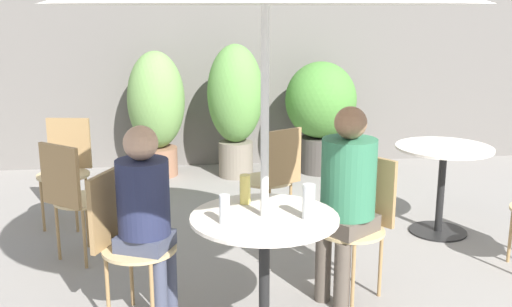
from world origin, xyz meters
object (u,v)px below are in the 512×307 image
(cafe_table_far, at_px, (442,170))
(beer_glass_0, at_px, (245,189))
(bistro_chair_2, at_px, (66,161))
(potted_plant_2, at_px, (321,107))
(cafe_table_near, at_px, (264,248))
(potted_plant_1, at_px, (235,102))
(beer_glass_1, at_px, (225,209))
(bistro_chair_3, at_px, (72,191))
(bistro_chair_5, at_px, (274,172))
(bistro_chair_0, at_px, (361,213))
(seated_person_0, at_px, (347,188))
(seated_person_1, at_px, (146,207))
(potted_plant_0, at_px, (156,108))
(bistro_chair_1, at_px, (123,232))
(beer_glass_2, at_px, (309,202))

(cafe_table_far, bearing_deg, beer_glass_0, -144.26)
(bistro_chair_2, relative_size, potted_plant_2, 0.72)
(cafe_table_near, distance_m, potted_plant_1, 3.40)
(beer_glass_0, bearing_deg, beer_glass_1, -113.78)
(bistro_chair_2, bearing_deg, bistro_chair_3, -67.94)
(bistro_chair_5, bearing_deg, bistro_chair_2, -46.81)
(bistro_chair_0, bearing_deg, beer_glass_0, -105.99)
(bistro_chair_0, xyz_separation_m, bistro_chair_5, (-0.41, 1.04, 0.00))
(bistro_chair_0, relative_size, seated_person_0, 0.72)
(bistro_chair_5, bearing_deg, cafe_table_far, 146.92)
(potted_plant_1, distance_m, potted_plant_2, 0.96)
(cafe_table_near, distance_m, seated_person_1, 0.73)
(cafe_table_near, relative_size, bistro_chair_0, 0.89)
(cafe_table_far, bearing_deg, bistro_chair_0, -135.18)
(cafe_table_far, distance_m, potted_plant_1, 2.47)
(bistro_chair_5, relative_size, beer_glass_0, 5.30)
(bistro_chair_3, bearing_deg, bistro_chair_2, -38.11)
(seated_person_1, bearing_deg, bistro_chair_3, 55.66)
(potted_plant_0, bearing_deg, potted_plant_1, -9.17)
(seated_person_0, height_order, seated_person_1, seated_person_0)
(bistro_chair_1, distance_m, potted_plant_1, 3.19)
(cafe_table_near, distance_m, beer_glass_2, 0.37)
(seated_person_1, bearing_deg, cafe_table_far, -39.33)
(cafe_table_far, bearing_deg, bistro_chair_1, -155.16)
(potted_plant_0, distance_m, potted_plant_2, 1.82)
(bistro_chair_5, distance_m, potted_plant_2, 2.06)
(bistro_chair_1, relative_size, bistro_chair_5, 1.00)
(bistro_chair_0, distance_m, seated_person_0, 0.25)
(cafe_table_near, distance_m, bistro_chair_3, 1.73)
(bistro_chair_3, xyz_separation_m, beer_glass_0, (1.16, -0.99, 0.28))
(beer_glass_2, bearing_deg, bistro_chair_3, 138.91)
(seated_person_1, bearing_deg, potted_plant_0, 24.84)
(bistro_chair_0, xyz_separation_m, bistro_chair_3, (-1.93, 0.69, 0.00))
(bistro_chair_1, distance_m, seated_person_1, 0.23)
(beer_glass_1, bearing_deg, seated_person_1, 139.39)
(bistro_chair_0, height_order, bistro_chair_2, same)
(cafe_table_near, xyz_separation_m, seated_person_0, (0.57, 0.42, 0.19))
(bistro_chair_0, height_order, potted_plant_2, potted_plant_2)
(cafe_table_far, height_order, potted_plant_1, potted_plant_1)
(cafe_table_near, bearing_deg, bistro_chair_0, 36.68)
(seated_person_0, bearing_deg, cafe_table_far, 97.32)
(cafe_table_far, relative_size, seated_person_1, 0.65)
(bistro_chair_2, distance_m, potted_plant_2, 2.87)
(beer_glass_2, distance_m, potted_plant_1, 3.46)
(seated_person_0, bearing_deg, cafe_table_near, -90.00)
(bistro_chair_1, distance_m, beer_glass_2, 1.14)
(bistro_chair_5, bearing_deg, seated_person_1, 24.27)
(beer_glass_2, relative_size, potted_plant_1, 0.13)
(bistro_chair_3, relative_size, potted_plant_2, 0.72)
(seated_person_1, distance_m, beer_glass_0, 0.58)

